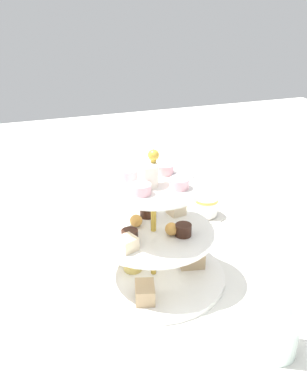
{
  "coord_description": "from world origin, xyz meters",
  "views": [
    {
      "loc": [
        0.23,
        0.68,
        0.52
      ],
      "look_at": [
        0.0,
        0.0,
        0.18
      ],
      "focal_mm": 41.86,
      "sensor_mm": 36.0,
      "label": 1
    }
  ],
  "objects_px": {
    "butter_knife_left": "(22,384)",
    "teacup_with_saucer": "(206,208)",
    "water_glass_short_left": "(146,201)",
    "water_glass_tall_right": "(278,323)",
    "tiered_serving_stand": "(153,241)",
    "butter_knife_right": "(296,250)"
  },
  "relations": [
    {
      "from": "butter_knife_left",
      "to": "teacup_with_saucer",
      "type": "bearing_deg",
      "value": 92.75
    },
    {
      "from": "water_glass_short_left",
      "to": "water_glass_tall_right",
      "type": "bearing_deg",
      "value": 95.35
    },
    {
      "from": "tiered_serving_stand",
      "to": "water_glass_short_left",
      "type": "distance_m",
      "value": 0.27
    },
    {
      "from": "water_glass_tall_right",
      "to": "teacup_with_saucer",
      "type": "xyz_separation_m",
      "value": [
        -0.09,
        -0.44,
        -0.03
      ]
    },
    {
      "from": "water_glass_tall_right",
      "to": "butter_knife_right",
      "type": "distance_m",
      "value": 0.32
    },
    {
      "from": "tiered_serving_stand",
      "to": "water_glass_tall_right",
      "type": "relative_size",
      "value": 2.45
    },
    {
      "from": "water_glass_short_left",
      "to": "teacup_with_saucer",
      "type": "bearing_deg",
      "value": 154.81
    },
    {
      "from": "butter_knife_left",
      "to": "water_glass_short_left",
      "type": "bearing_deg",
      "value": 106.76
    },
    {
      "from": "water_glass_short_left",
      "to": "butter_knife_left",
      "type": "distance_m",
      "value": 0.56
    },
    {
      "from": "water_glass_tall_right",
      "to": "water_glass_short_left",
      "type": "bearing_deg",
      "value": -84.65
    },
    {
      "from": "water_glass_short_left",
      "to": "teacup_with_saucer",
      "type": "distance_m",
      "value": 0.15
    },
    {
      "from": "water_glass_short_left",
      "to": "butter_knife_right",
      "type": "height_order",
      "value": "water_glass_short_left"
    },
    {
      "from": "water_glass_tall_right",
      "to": "teacup_with_saucer",
      "type": "bearing_deg",
      "value": -101.16
    },
    {
      "from": "teacup_with_saucer",
      "to": "butter_knife_right",
      "type": "distance_m",
      "value": 0.24
    },
    {
      "from": "teacup_with_saucer",
      "to": "butter_knife_left",
      "type": "distance_m",
      "value": 0.6
    },
    {
      "from": "tiered_serving_stand",
      "to": "water_glass_tall_right",
      "type": "distance_m",
      "value": 0.27
    },
    {
      "from": "teacup_with_saucer",
      "to": "tiered_serving_stand",
      "type": "bearing_deg",
      "value": 44.17
    },
    {
      "from": "butter_knife_left",
      "to": "water_glass_tall_right",
      "type": "bearing_deg",
      "value": 44.34
    },
    {
      "from": "water_glass_short_left",
      "to": "butter_knife_left",
      "type": "bearing_deg",
      "value": 53.47
    },
    {
      "from": "water_glass_tall_right",
      "to": "tiered_serving_stand",
      "type": "bearing_deg",
      "value": -64.48
    },
    {
      "from": "water_glass_short_left",
      "to": "butter_knife_left",
      "type": "relative_size",
      "value": 0.39
    },
    {
      "from": "teacup_with_saucer",
      "to": "butter_knife_left",
      "type": "relative_size",
      "value": 0.53
    }
  ]
}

